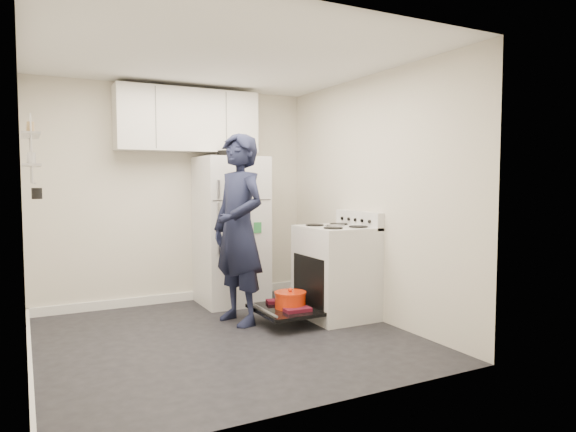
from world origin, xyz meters
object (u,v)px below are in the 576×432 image
refrigerator (231,230)px  open_oven_door (287,305)px  person (239,229)px  electric_range (335,273)px

refrigerator → open_oven_door: bearing=-81.6°
open_oven_door → person: (-0.40, 0.27, 0.75)m
open_oven_door → person: size_ratio=0.37×
open_oven_door → electric_range: bearing=0.6°
electric_range → open_oven_door: size_ratio=1.57×
electric_range → person: (-0.96, 0.27, 0.48)m
electric_range → person: bearing=164.6°
open_oven_door → refrigerator: (-0.16, 1.11, 0.66)m
electric_range → open_oven_door: bearing=-179.4°
electric_range → refrigerator: (-0.72, 1.10, 0.39)m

